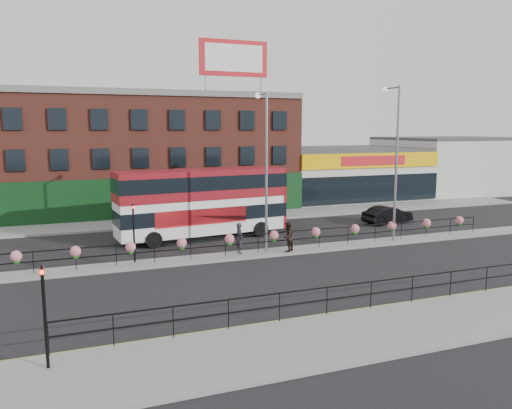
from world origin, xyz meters
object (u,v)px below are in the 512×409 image
object	(u,v)px
car	(388,215)
lamp_column_east	(395,150)
pedestrian_a	(240,238)
pedestrian_b	(288,237)
lamp_column_west	(265,158)
double_decker_bus	(203,196)

from	to	relation	value
car	lamp_column_east	xyz separation A→B (m)	(-3.65, -5.53, 5.29)
pedestrian_a	lamp_column_east	size ratio (longest dim) A/B	0.18
lamp_column_east	pedestrian_b	bearing A→B (deg)	-176.41
lamp_column_west	lamp_column_east	world-z (taller)	lamp_column_east
double_decker_bus	car	size ratio (longest dim) A/B	2.71
double_decker_bus	lamp_column_east	distance (m)	12.74
double_decker_bus	pedestrian_a	distance (m)	5.66
double_decker_bus	car	distance (m)	14.90
car	lamp_column_west	xyz separation A→B (m)	(-12.40, -5.33, 4.94)
pedestrian_b	double_decker_bus	bearing A→B (deg)	-98.20
pedestrian_a	lamp_column_west	bearing A→B (deg)	-91.58
pedestrian_b	lamp_column_west	size ratio (longest dim) A/B	0.19
lamp_column_west	lamp_column_east	size ratio (longest dim) A/B	0.94
pedestrian_a	lamp_column_west	xyz separation A→B (m)	(1.59, 0.07, 4.57)
double_decker_bus	pedestrian_b	distance (m)	7.12
car	pedestrian_a	size ratio (longest dim) A/B	2.40
pedestrian_a	car	bearing A→B (deg)	-73.14
double_decker_bus	lamp_column_east	size ratio (longest dim) A/B	1.19
pedestrian_a	pedestrian_b	size ratio (longest dim) A/B	1.03
car	pedestrian_b	bearing A→B (deg)	109.12
double_decker_bus	car	world-z (taller)	double_decker_bus
lamp_column_west	lamp_column_east	distance (m)	8.76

